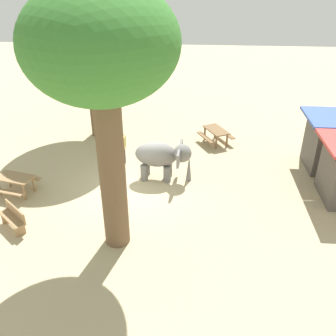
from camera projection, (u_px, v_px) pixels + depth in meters
ground_plane at (133, 189)px, 15.75m from camera, size 60.00×60.00×0.00m
elephant at (162, 156)px, 15.97m from camera, size 1.68×2.49×1.73m
person_handler at (122, 146)px, 17.19m from camera, size 0.44×0.33×1.62m
shade_tree_main at (88, 16)px, 17.60m from camera, size 5.57×5.11×8.21m
shade_tree_secondary at (102, 52)px, 9.73m from camera, size 4.58×4.20×8.25m
wooden_bench at (13, 217)px, 13.27m from camera, size 1.21×1.33×0.88m
picnic_table_near at (15, 181)px, 15.19m from camera, size 1.78×1.79×0.78m
picnic_table_far at (216, 133)px, 19.35m from camera, size 2.02×2.01×0.78m
market_stall_blue at (329, 145)px, 16.83m from camera, size 2.50×2.50×2.52m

